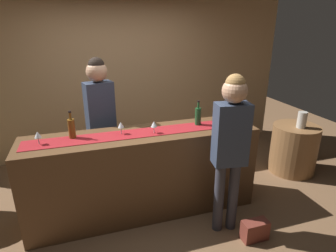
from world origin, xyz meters
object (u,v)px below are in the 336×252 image
(bartender, at_px, (100,112))
(vase_on_side_table, at_px, (302,120))
(round_side_table, at_px, (294,149))
(wine_bottle_green, at_px, (198,116))
(wine_glass_mid_counter, at_px, (121,125))
(wine_glass_near_customer, at_px, (38,135))
(wine_glass_far_end, at_px, (154,124))
(handbag, at_px, (255,230))
(customer_sipping, at_px, (231,139))
(wine_bottle_amber, at_px, (72,128))

(bartender, relative_size, vase_on_side_table, 7.53)
(bartender, height_order, round_side_table, bartender)
(wine_bottle_green, xyz_separation_m, round_side_table, (1.72, 0.22, -0.77))
(wine_glass_mid_counter, bearing_deg, wine_glass_near_customer, -177.74)
(wine_glass_near_customer, xyz_separation_m, wine_glass_far_end, (1.19, -0.05, 0.00))
(wine_glass_mid_counter, relative_size, bartender, 0.08)
(wine_glass_near_customer, height_order, handbag, wine_glass_near_customer)
(wine_glass_near_customer, xyz_separation_m, vase_on_side_table, (3.48, 0.21, -0.27))
(round_side_table, bearing_deg, customer_sipping, -152.00)
(round_side_table, bearing_deg, bartender, 173.97)
(wine_bottle_amber, height_order, wine_glass_mid_counter, wine_bottle_amber)
(wine_bottle_green, distance_m, wine_glass_far_end, 0.59)
(wine_bottle_green, xyz_separation_m, wine_bottle_amber, (-1.44, 0.02, 0.00))
(wine_glass_mid_counter, distance_m, bartender, 0.57)
(vase_on_side_table, height_order, handbag, vase_on_side_table)
(wine_glass_mid_counter, bearing_deg, bartender, 107.82)
(wine_glass_near_customer, xyz_separation_m, bartender, (0.66, 0.58, 0.01))
(wine_bottle_green, bearing_deg, round_side_table, 7.42)
(wine_glass_near_customer, bearing_deg, wine_glass_mid_counter, 2.26)
(bartender, bearing_deg, vase_on_side_table, 158.84)
(wine_glass_mid_counter, xyz_separation_m, bartender, (-0.17, 0.54, 0.01))
(handbag, bearing_deg, round_side_table, 38.64)
(wine_bottle_amber, xyz_separation_m, vase_on_side_table, (3.15, 0.13, -0.28))
(customer_sipping, bearing_deg, handbag, -40.49)
(wine_glass_near_customer, distance_m, handbag, 2.46)
(wine_glass_near_customer, distance_m, round_side_table, 3.57)
(wine_bottle_amber, bearing_deg, vase_on_side_table, 2.35)
(vase_on_side_table, bearing_deg, handbag, -143.09)
(wine_glass_near_customer, height_order, round_side_table, wine_glass_near_customer)
(wine_bottle_green, relative_size, vase_on_side_table, 1.26)
(wine_bottle_green, relative_size, round_side_table, 0.41)
(bartender, distance_m, round_side_table, 2.94)
(wine_glass_far_end, distance_m, round_side_table, 2.44)
(wine_glass_mid_counter, xyz_separation_m, vase_on_side_table, (2.64, 0.17, -0.27))
(wine_bottle_amber, bearing_deg, wine_bottle_green, -0.88)
(wine_bottle_amber, relative_size, wine_glass_near_customer, 2.10)
(wine_glass_far_end, bearing_deg, customer_sipping, -39.64)
(customer_sipping, distance_m, round_side_table, 1.99)
(wine_bottle_green, bearing_deg, wine_bottle_amber, 179.12)
(wine_glass_far_end, distance_m, customer_sipping, 0.85)
(round_side_table, bearing_deg, vase_on_side_table, -94.42)
(round_side_table, bearing_deg, wine_bottle_green, -172.58)
(wine_bottle_amber, xyz_separation_m, wine_glass_near_customer, (-0.32, -0.08, -0.01))
(customer_sipping, distance_m, vase_on_side_table, 1.84)
(bartender, xyz_separation_m, round_side_table, (2.82, -0.30, -0.77))
(wine_glass_near_customer, bearing_deg, wine_bottle_green, 1.78)
(vase_on_side_table, relative_size, handbag, 0.86)
(wine_glass_mid_counter, distance_m, round_side_table, 2.76)
(wine_bottle_green, height_order, vase_on_side_table, wine_bottle_green)
(vase_on_side_table, xyz_separation_m, handbag, (-1.41, -1.06, -0.75))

